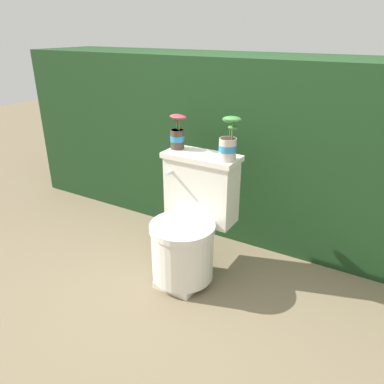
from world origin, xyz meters
name	(u,v)px	position (x,y,z in m)	size (l,w,h in m)	color
ground_plane	(200,281)	(0.00, 0.00, 0.00)	(12.00, 12.00, 0.00)	#75664C
hedge_backdrop	(260,146)	(0.00, 0.86, 0.61)	(3.82, 0.66, 1.23)	#193819
toilet	(190,226)	(-0.09, 0.04, 0.33)	(0.44, 0.50, 0.73)	silver
potted_plant_left	(178,131)	(-0.27, 0.19, 0.84)	(0.12, 0.09, 0.20)	#47382D
potted_plant_midleft	(228,142)	(0.08, 0.15, 0.83)	(0.12, 0.10, 0.24)	beige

